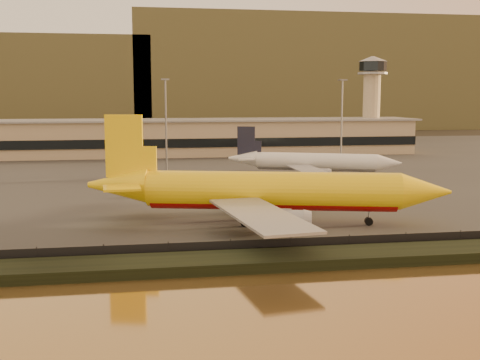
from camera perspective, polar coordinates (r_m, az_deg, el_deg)
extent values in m
plane|color=black|center=(91.72, 1.61, -5.18)|extent=(900.00, 900.00, 0.00)
cube|color=black|center=(75.45, 4.12, -7.55)|extent=(320.00, 7.00, 1.40)
cube|color=#2D2D2D|center=(184.62, -4.07, 1.49)|extent=(320.00, 220.00, 0.20)
cube|color=black|center=(79.06, 3.44, -6.37)|extent=(300.00, 0.05, 2.20)
cube|color=tan|center=(213.84, -4.85, 4.00)|extent=(160.00, 22.00, 12.00)
cube|color=black|center=(202.78, -4.59, 3.51)|extent=(160.00, 0.60, 3.00)
cube|color=gray|center=(213.50, -4.87, 5.69)|extent=(164.00, 24.00, 0.60)
cylinder|color=tan|center=(235.47, 12.34, 6.40)|extent=(6.40, 6.40, 30.00)
cylinder|color=black|center=(235.67, 12.46, 10.47)|extent=(10.40, 10.40, 3.50)
cone|color=gray|center=(235.81, 12.48, 11.14)|extent=(11.20, 11.20, 2.00)
cylinder|color=gray|center=(235.56, 12.44, 9.86)|extent=(11.20, 11.20, 0.80)
cylinder|color=slate|center=(167.99, -7.03, 5.12)|extent=(0.50, 0.50, 25.00)
cube|color=slate|center=(167.86, -7.11, 9.45)|extent=(2.20, 2.20, 0.40)
cylinder|color=slate|center=(175.44, 9.61, 5.19)|extent=(0.50, 0.50, 25.00)
cube|color=slate|center=(175.31, 9.70, 9.33)|extent=(2.20, 2.20, 0.40)
cube|color=brown|center=(441.11, 4.66, 9.77)|extent=(220.00, 160.00, 70.00)
cylinder|color=yellow|center=(97.57, 3.08, -0.92)|extent=(40.99, 15.78, 5.89)
cylinder|color=#A30A09|center=(97.74, 3.08, -1.52)|extent=(39.57, 14.25, 4.60)
cone|color=yellow|center=(99.88, 17.19, -1.07)|extent=(9.14, 7.67, 5.89)
cone|color=yellow|center=(101.50, -11.46, -0.47)|extent=(11.34, 8.23, 5.89)
cube|color=yellow|center=(100.46, -10.94, 3.18)|extent=(6.16, 2.00, 10.31)
cube|color=yellow|center=(106.47, -9.41, 0.21)|extent=(7.78, 7.76, 0.35)
cube|color=yellow|center=(95.21, -11.14, -0.75)|extent=(6.02, 5.95, 0.35)
cube|color=gray|center=(113.28, 2.75, -0.21)|extent=(21.49, 25.25, 0.35)
cylinder|color=gray|center=(109.68, 4.15, -1.35)|extent=(7.39, 4.82, 3.24)
cube|color=gray|center=(82.35, 1.95, -3.31)|extent=(11.28, 26.33, 0.35)
cylinder|color=gray|center=(86.33, 3.95, -3.89)|extent=(7.39, 4.82, 3.24)
cylinder|color=black|center=(99.24, 12.11, -3.85)|extent=(1.51, 1.32, 1.30)
cylinder|color=slate|center=(99.10, 12.12, -3.46)|extent=(0.23, 0.23, 2.65)
cylinder|color=black|center=(96.08, 0.47, -4.05)|extent=(1.51, 1.32, 1.30)
cylinder|color=slate|center=(95.94, 0.47, -3.66)|extent=(0.23, 0.23, 2.65)
cylinder|color=black|center=(101.26, 0.70, -3.43)|extent=(1.51, 1.32, 1.30)
cylinder|color=slate|center=(101.13, 0.70, -3.06)|extent=(0.23, 0.23, 2.65)
cylinder|color=silver|center=(155.54, 7.22, 1.77)|extent=(30.10, 15.36, 4.27)
cylinder|color=gray|center=(155.62, 7.21, 1.50)|extent=(28.96, 14.17, 3.33)
cone|color=silver|center=(155.02, 13.99, 1.58)|extent=(7.13, 6.18, 4.27)
cone|color=silver|center=(158.34, 0.28, 2.06)|extent=(8.71, 6.81, 4.27)
cube|color=black|center=(157.75, 0.59, 3.75)|extent=(4.48, 2.06, 7.46)
cube|color=silver|center=(162.13, 1.19, 2.31)|extent=(5.87, 5.84, 0.26)
cube|color=silver|center=(153.81, 0.58, 2.00)|extent=(4.52, 4.32, 0.26)
cube|color=gray|center=(167.31, 7.28, 1.95)|extent=(17.59, 17.99, 0.26)
cylinder|color=gray|center=(164.42, 7.93, 1.42)|extent=(5.62, 4.08, 2.35)
cube|color=gray|center=(144.11, 6.46, 1.00)|extent=(6.04, 19.22, 0.26)
cylinder|color=gray|center=(146.90, 7.39, 0.65)|extent=(5.62, 4.08, 2.35)
cylinder|color=black|center=(155.38, 11.51, 0.34)|extent=(1.15, 1.04, 0.94)
cylinder|color=slate|center=(155.32, 11.51, 0.52)|extent=(0.22, 0.22, 1.92)
cylinder|color=black|center=(154.38, 5.95, 0.41)|extent=(1.15, 1.04, 0.94)
cylinder|color=slate|center=(154.32, 5.95, 0.59)|extent=(0.22, 0.22, 1.92)
cylinder|color=black|center=(158.17, 6.11, 0.58)|extent=(1.15, 1.04, 0.94)
cylinder|color=slate|center=(158.11, 6.11, 0.76)|extent=(0.22, 0.22, 1.92)
cube|color=yellow|center=(123.28, 8.41, -1.32)|extent=(4.44, 2.53, 1.89)
cube|color=silver|center=(126.16, -5.92, -1.14)|extent=(3.81, 2.80, 1.57)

